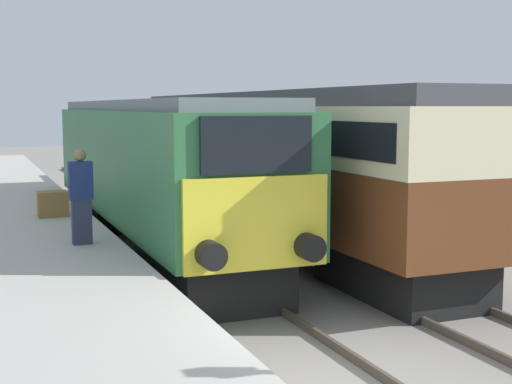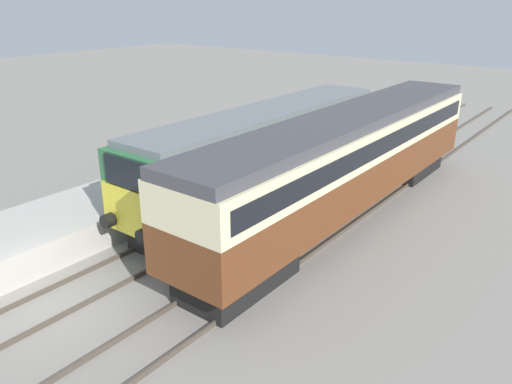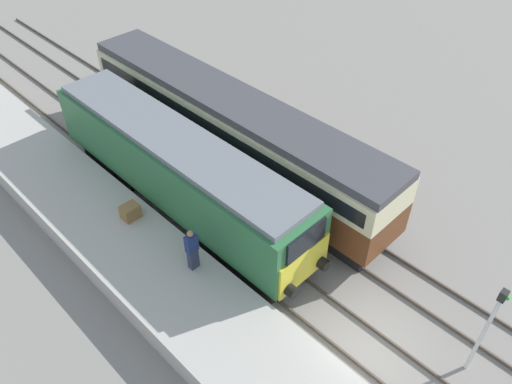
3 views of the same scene
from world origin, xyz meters
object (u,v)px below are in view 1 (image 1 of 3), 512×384
(locomotive, at_px, (153,168))
(person_on_platform, at_px, (81,197))
(passenger_carriage, at_px, (271,151))
(luggage_crate, at_px, (53,204))

(locomotive, xyz_separation_m, person_on_platform, (-2.32, -3.71, -0.18))
(passenger_carriage, relative_size, luggage_crate, 24.50)
(passenger_carriage, xyz_separation_m, person_on_platform, (-5.72, -4.19, -0.48))
(locomotive, relative_size, person_on_platform, 7.83)
(luggage_crate, bearing_deg, person_on_platform, -87.98)
(locomotive, xyz_separation_m, luggage_crate, (-2.45, 0.05, -0.80))
(locomotive, xyz_separation_m, passenger_carriage, (3.40, 0.47, 0.30))
(person_on_platform, xyz_separation_m, luggage_crate, (-0.13, 3.77, -0.61))
(locomotive, bearing_deg, passenger_carriage, 7.93)
(passenger_carriage, distance_m, person_on_platform, 7.10)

